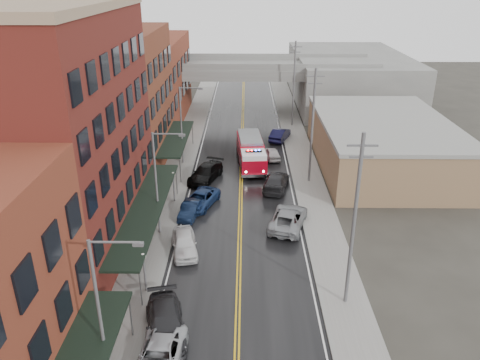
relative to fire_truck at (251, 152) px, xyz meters
name	(u,v)px	position (x,y,z in m)	size (l,w,h in m)	color
road	(241,202)	(-1.08, -9.54, -1.71)	(11.00, 160.00, 0.02)	black
sidewalk_left	(165,201)	(-8.38, -9.54, -1.65)	(3.00, 160.00, 0.15)	slate
sidewalk_right	(316,202)	(6.22, -9.54, -1.65)	(3.00, 160.00, 0.15)	slate
curb_left	(182,201)	(-6.73, -9.54, -1.65)	(0.30, 160.00, 0.15)	gray
curb_right	(299,202)	(4.57, -9.54, -1.65)	(0.30, 160.00, 0.15)	gray
brick_building_b	(64,136)	(-14.38, -16.54, 7.28)	(9.00, 20.00, 18.00)	#551816
brick_building_c	(122,99)	(-14.38, 0.96, 5.78)	(9.00, 15.00, 15.00)	brown
brick_building_far	(152,80)	(-14.38, 18.46, 4.28)	(9.00, 20.00, 12.00)	brown
tan_building	(382,144)	(14.92, 0.46, 0.78)	(14.00, 22.00, 5.00)	#836046
right_far_block	(348,78)	(16.92, 30.46, 2.28)	(18.00, 30.00, 8.00)	slate
awning_1	(147,207)	(-8.57, -16.54, 1.27)	(2.60, 18.00, 3.09)	black
awning_2	(177,138)	(-8.56, 0.96, 1.26)	(2.60, 13.00, 3.09)	black
globe_lamp_1	(144,264)	(-7.48, -23.54, 0.59)	(0.44, 0.44, 3.12)	#59595B
globe_lamp_2	(173,180)	(-7.48, -9.54, 0.59)	(0.44, 0.44, 3.12)	#59595B
street_lamp_0	(103,307)	(-7.62, -31.54, 3.47)	(2.64, 0.22, 9.00)	#59595B
street_lamp_1	(159,178)	(-7.62, -15.54, 3.47)	(2.64, 0.22, 9.00)	#59595B
street_lamp_2	(183,121)	(-7.62, 0.46, 3.47)	(2.64, 0.22, 9.00)	#59595B
utility_pole_0	(354,220)	(6.12, -24.54, 4.59)	(1.80, 0.24, 12.00)	#59595B
utility_pole_1	(312,125)	(6.12, -4.54, 4.59)	(1.80, 0.24, 12.00)	#59595B
utility_pole_2	(294,83)	(6.12, 15.46, 4.59)	(1.80, 0.24, 12.00)	#59595B
overpass	(243,75)	(-1.08, 22.46, 4.27)	(40.00, 10.00, 7.50)	slate
fire_truck	(251,152)	(0.00, 0.00, 0.00)	(4.08, 8.90, 3.17)	#9B0717
parked_car_left_2	(159,357)	(-5.36, -30.32, -0.99)	(2.43, 5.27, 1.47)	#A9ADB2
parked_car_left_3	(165,323)	(-5.47, -27.62, -0.91)	(2.26, 5.56, 1.61)	#232326
parked_car_left_4	(184,243)	(-5.43, -18.34, -0.93)	(1.87, 4.66, 1.59)	silver
parked_car_left_5	(190,209)	(-5.61, -12.34, -1.05)	(1.42, 4.06, 1.34)	black
parked_car_left_6	(200,199)	(-4.88, -10.37, -1.01)	(2.36, 5.12, 1.42)	navy
parked_car_left_7	(206,173)	(-4.87, -4.20, -0.90)	(2.31, 5.69, 1.65)	black
parked_car_right_0	(288,218)	(3.11, -14.17, -0.90)	(2.73, 5.91, 1.64)	gray
parked_car_right_1	(276,181)	(2.52, -6.30, -0.92)	(2.25, 5.53, 1.60)	black
parked_car_right_2	(272,153)	(2.52, 2.26, -1.05)	(1.58, 3.93, 1.34)	silver
parked_car_right_3	(280,135)	(3.92, 9.03, -0.92)	(1.70, 4.89, 1.61)	black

